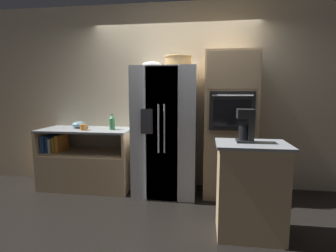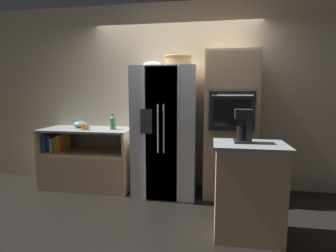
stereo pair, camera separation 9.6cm
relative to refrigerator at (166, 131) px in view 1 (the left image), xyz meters
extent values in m
plane|color=black|center=(0.09, -0.07, -0.91)|extent=(20.00, 20.00, 0.00)
cube|color=beige|center=(0.09, 0.39, 0.49)|extent=(12.00, 0.06, 2.80)
cube|color=tan|center=(-1.23, 0.04, -0.64)|extent=(1.37, 0.64, 0.55)
cube|color=tan|center=(-1.23, 0.04, -0.36)|extent=(1.32, 0.59, 0.02)
cube|color=tan|center=(-1.90, 0.04, -0.19)|extent=(0.04, 0.64, 0.34)
cube|color=tan|center=(-0.56, 0.04, -0.19)|extent=(0.04, 0.64, 0.34)
cube|color=gray|center=(-1.23, 0.04, -0.01)|extent=(1.37, 0.64, 0.03)
cube|color=#284C8E|center=(-1.84, 0.01, -0.22)|extent=(0.05, 0.40, 0.26)
cube|color=#284C8E|center=(-1.78, 0.01, -0.22)|extent=(0.04, 0.32, 0.25)
cube|color=silver|center=(-1.74, 0.01, -0.24)|extent=(0.03, 0.35, 0.21)
cube|color=gold|center=(-1.69, 0.01, -0.23)|extent=(0.04, 0.30, 0.23)
cube|color=orange|center=(-1.62, 0.01, -0.22)|extent=(0.06, 0.31, 0.26)
cube|color=silver|center=(0.00, 0.01, 0.00)|extent=(0.88, 0.70, 1.82)
cube|color=silver|center=(-0.01, -0.35, 0.00)|extent=(0.43, 0.02, 1.78)
cube|color=silver|center=(0.01, -0.35, 0.00)|extent=(0.43, 0.02, 1.78)
cylinder|color=#B2B2B7|center=(-0.04, -0.38, 0.09)|extent=(0.02, 0.02, 0.64)
cylinder|color=#B2B2B7|center=(0.04, -0.38, 0.09)|extent=(0.02, 0.02, 0.64)
cube|color=#2D2D33|center=(-0.20, -0.36, 0.18)|extent=(0.16, 0.01, 0.33)
cube|color=tan|center=(0.90, 0.06, 0.10)|extent=(0.70, 0.60, 2.01)
cube|color=black|center=(0.90, -0.26, 0.32)|extent=(0.57, 0.04, 0.50)
cube|color=black|center=(0.90, -0.28, 0.29)|extent=(0.47, 0.01, 0.35)
cylinder|color=#B2B2B7|center=(0.90, -0.30, 0.52)|extent=(0.50, 0.02, 0.02)
cube|color=tan|center=(0.90, -0.25, 0.84)|extent=(0.66, 0.01, 0.48)
cube|color=tan|center=(1.03, -1.03, -0.44)|extent=(0.66, 0.47, 0.94)
cube|color=gray|center=(1.03, -1.03, 0.05)|extent=(0.71, 0.51, 0.03)
cylinder|color=tan|center=(0.18, -0.01, 0.97)|extent=(0.36, 0.36, 0.13)
torus|color=tan|center=(0.18, -0.01, 1.04)|extent=(0.38, 0.38, 0.03)
ellipsoid|color=white|center=(-0.20, 0.03, 0.95)|extent=(0.27, 0.27, 0.08)
cylinder|color=#33723F|center=(-0.81, 0.03, 0.09)|extent=(0.08, 0.08, 0.17)
cone|color=#33723F|center=(-0.81, 0.03, 0.20)|extent=(0.08, 0.08, 0.05)
cylinder|color=#33723F|center=(-0.81, 0.03, 0.23)|extent=(0.03, 0.03, 0.02)
cylinder|color=orange|center=(-1.21, -0.08, 0.05)|extent=(0.09, 0.09, 0.09)
torus|color=orange|center=(-1.17, -0.08, 0.05)|extent=(0.06, 0.01, 0.06)
ellipsoid|color=#668C99|center=(-1.39, 0.13, 0.06)|extent=(0.21, 0.21, 0.10)
cube|color=black|center=(0.96, -0.99, 0.07)|extent=(0.16, 0.16, 0.02)
cylinder|color=black|center=(0.94, -0.99, 0.16)|extent=(0.10, 0.10, 0.14)
cube|color=black|center=(1.01, -0.99, 0.23)|extent=(0.06, 0.14, 0.34)
cube|color=black|center=(0.96, -0.99, 0.35)|extent=(0.16, 0.16, 0.09)
camera|label=1|loc=(0.56, -3.68, 0.57)|focal=28.00mm
camera|label=2|loc=(0.65, -3.67, 0.57)|focal=28.00mm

